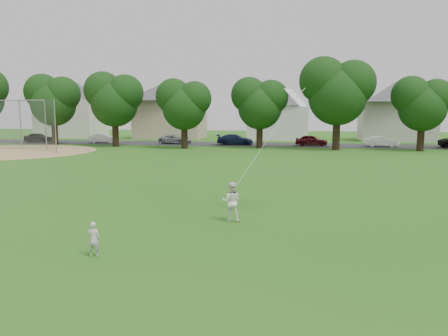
% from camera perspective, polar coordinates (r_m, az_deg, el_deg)
% --- Properties ---
extents(ground, '(160.00, 160.00, 0.00)m').
position_cam_1_polar(ground, '(12.12, -6.90, -11.95)').
color(ground, '#215E15').
rests_on(ground, ground).
extents(street, '(90.00, 7.00, 0.01)m').
position_cam_1_polar(street, '(53.18, 6.46, 3.05)').
color(street, '#2D2D30').
rests_on(street, ground).
extents(dirt_infield, '(18.00, 18.00, 0.02)m').
position_cam_1_polar(dirt_infield, '(48.94, -26.84, 1.93)').
color(dirt_infield, '#9E7F51').
rests_on(dirt_infield, ground).
extents(toddler, '(0.40, 0.30, 0.99)m').
position_cam_1_polar(toddler, '(12.78, -16.69, -8.87)').
color(toddler, silver).
rests_on(toddler, ground).
extents(older_boy, '(0.73, 0.59, 1.45)m').
position_cam_1_polar(older_boy, '(16.02, 0.97, -4.42)').
color(older_boy, white).
rests_on(older_boy, ground).
extents(kite, '(1.62, 1.37, 4.43)m').
position_cam_1_polar(kite, '(16.37, 5.30, 3.09)').
color(kite, white).
rests_on(kite, ground).
extents(baseball_backstop, '(11.72, 3.17, 5.15)m').
position_cam_1_polar(baseball_backstop, '(50.14, -25.45, 5.07)').
color(baseball_backstop, gray).
rests_on(baseball_backstop, ground).
extents(tree_row, '(81.29, 8.50, 9.94)m').
position_cam_1_polar(tree_row, '(47.11, 10.71, 9.80)').
color(tree_row, black).
rests_on(tree_row, ground).
extents(parked_cars, '(55.06, 2.34, 1.26)m').
position_cam_1_polar(parked_cars, '(52.44, 3.02, 3.69)').
color(parked_cars, black).
rests_on(parked_cars, ground).
extents(house_row, '(77.63, 14.17, 10.45)m').
position_cam_1_polar(house_row, '(63.02, 7.27, 8.45)').
color(house_row, silver).
rests_on(house_row, ground).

